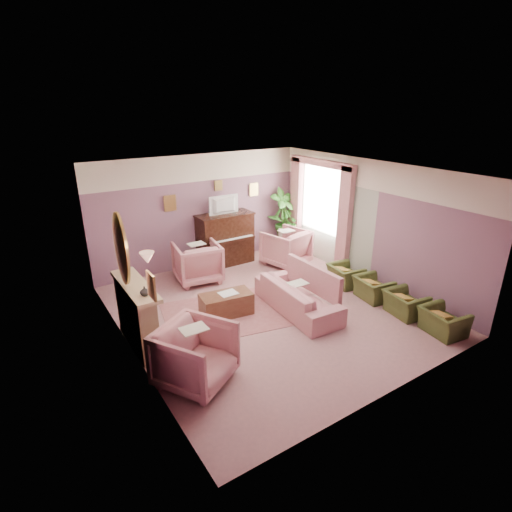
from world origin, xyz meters
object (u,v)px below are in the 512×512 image
floral_armchair_left (197,260)px  olive_chair_b (405,300)px  olive_chair_d (345,272)px  television (225,204)px  sofa (298,291)px  side_table (288,240)px  floral_armchair_front (195,353)px  coffee_table (226,304)px  olive_chair_a (444,318)px  piano (225,240)px  floral_armchair_right (286,246)px  olive_chair_c (373,285)px

floral_armchair_left → olive_chair_b: (2.73, -3.71, -0.20)m
olive_chair_d → television: bearing=122.2°
sofa → side_table: sofa is taller
television → side_table: bearing=-4.5°
floral_armchair_front → coffee_table: bearing=48.4°
floral_armchair_left → olive_chair_a: floral_armchair_left is taller
floral_armchair_left → floral_armchair_front: (-1.60, -3.32, 0.00)m
television → olive_chair_a: television is taller
piano → side_table: (1.87, -0.20, -0.30)m
olive_chair_a → side_table: size_ratio=1.05×
floral_armchair_right → olive_chair_d: 1.80m
olive_chair_c → olive_chair_d: (0.00, 0.82, 0.00)m
olive_chair_d → side_table: size_ratio=1.05×
sofa → olive_chair_c: bearing=-16.3°
olive_chair_a → olive_chair_b: bearing=90.0°
piano → floral_armchair_front: piano is taller
floral_armchair_left → sofa: bearing=-66.2°
olive_chair_c → side_table: size_ratio=1.05×
olive_chair_a → olive_chair_d: bearing=90.0°
olive_chair_d → piano: bearing=121.7°
sofa → olive_chair_a: sofa is taller
olive_chair_b → olive_chair_d: bearing=90.0°
coffee_table → side_table: side_table is taller
olive_chair_b → olive_chair_c: same height
floral_armchair_front → olive_chair_a: floral_armchair_front is taller
television → sofa: bearing=-90.4°
floral_armchair_right → piano: bearing=143.6°
piano → olive_chair_c: 3.87m
olive_chair_b → coffee_table: bearing=146.9°
floral_armchair_right → olive_chair_b: (0.40, -3.38, -0.20)m
piano → floral_armchair_left: (-1.08, -0.60, -0.13)m
olive_chair_a → olive_chair_d: 2.46m
olive_chair_d → side_table: bearing=84.9°
olive_chair_a → side_table: bearing=87.4°
floral_armchair_front → olive_chair_a: bearing=-15.5°
television → floral_armchair_front: bearing=-124.7°
television → olive_chair_c: 4.02m
olive_chair_b → piano: bearing=111.0°
olive_chair_b → olive_chair_d: size_ratio=1.00×
television → coffee_table: size_ratio=0.80×
olive_chair_d → side_table: 2.48m
coffee_table → olive_chair_b: (2.95, -1.93, 0.09)m
coffee_table → floral_armchair_front: bearing=-131.6°
floral_armchair_front → side_table: size_ratio=1.47×
side_table → sofa: bearing=-124.0°
coffee_table → floral_armchair_right: (2.56, 1.46, 0.29)m
piano → olive_chair_d: size_ratio=1.90×
floral_armchair_left → olive_chair_a: (2.73, -4.53, -0.20)m
floral_armchair_right → floral_armchair_front: bearing=-142.6°
television → floral_armchair_right: 1.87m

